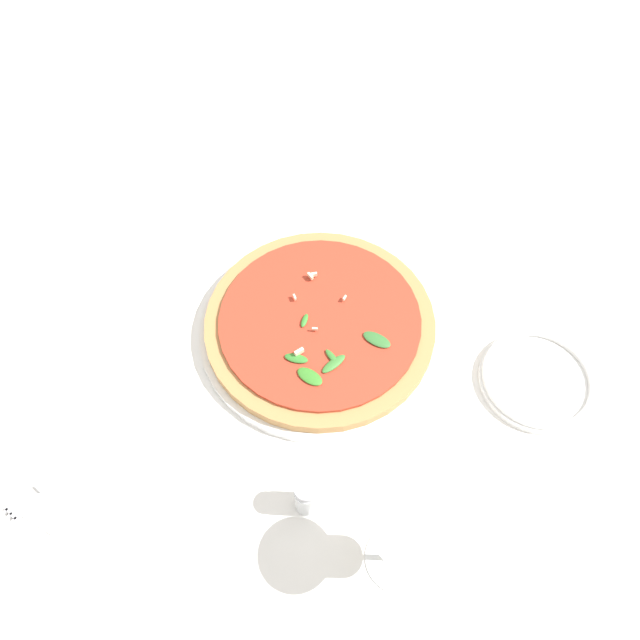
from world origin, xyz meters
TOP-DOWN VIEW (x-y plane):
  - ground_plane at (0.00, 0.00)m, footprint 6.00×6.00m
  - pizza_arugula_main at (-0.00, -0.01)m, footprint 0.37×0.37m
  - wine_glass at (0.31, 0.16)m, footprint 0.09×0.09m
  - napkin at (0.29, -0.30)m, footprint 0.16×0.13m
  - fork at (0.30, -0.31)m, footprint 0.20×0.11m
  - side_plate_white at (0.02, 0.32)m, footprint 0.17×0.17m
  - shaker_pepper at (0.26, 0.03)m, footprint 0.03×0.03m

SIDE VIEW (x-z plane):
  - ground_plane at x=0.00m, z-range 0.00..0.00m
  - napkin at x=0.29m, z-range 0.00..0.01m
  - fork at x=0.30m, z-range 0.01..0.01m
  - side_plate_white at x=0.02m, z-range 0.00..0.02m
  - pizza_arugula_main at x=0.00m, z-range -0.01..0.04m
  - shaker_pepper at x=0.26m, z-range 0.00..0.07m
  - wine_glass at x=0.31m, z-range 0.03..0.19m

